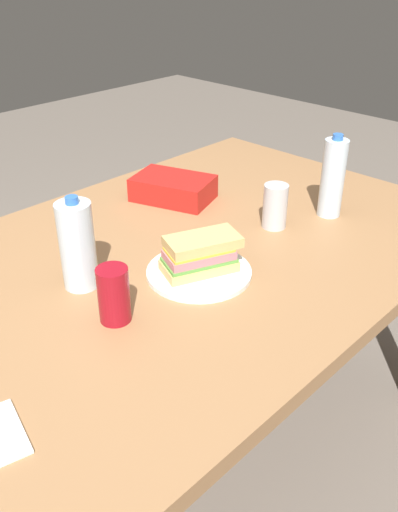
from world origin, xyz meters
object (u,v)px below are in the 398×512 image
Objects in this scene: dining_table at (139,298)px; water_bottle_spare at (333,178)px; paper_plate at (199,272)px; soda_can_silver at (275,206)px; chip_bag at (173,188)px; water_bottle_tall at (77,245)px; soda_can_red at (114,295)px; sandwich at (200,254)px.

water_bottle_spare reaches higher than dining_table.
paper_plate is 0.33m from soda_can_silver.
dining_table is 0.44m from chip_bag.
water_bottle_spare is 0.19m from soda_can_silver.
dining_table is at bearing 168.22° from soda_can_silver.
soda_can_silver is (0.54, -0.14, -0.04)m from water_bottle_tall.
water_bottle_tall is at bearing 92.99° from chip_bag.
water_bottle_spare reaches higher than water_bottle_tall.
water_bottle_spare reaches higher than soda_can_red.
paper_plate is 1.21× the size of sandwich.
chip_bag is 0.52m from water_bottle_tall.
soda_can_red and soda_can_silver have the same top height.
water_bottle_spare is at bearing -168.96° from chip_bag.
sandwich is at bearing 4.07° from paper_plate.
soda_can_red reaches higher than paper_plate.
dining_table is 8.11× the size of chip_bag.
sandwich is 0.32m from soda_can_silver.
soda_can_red is 0.17m from water_bottle_tall.
soda_can_red is at bearing 176.65° from water_bottle_spare.
paper_plate is at bearing -175.50° from soda_can_silver.
dining_table is 15.29× the size of soda_can_red.
water_bottle_spare is at bearing -14.62° from dining_table.
water_bottle_tall reaches higher than soda_can_red.
dining_table is 0.22m from water_bottle_tall.
chip_bag is (0.35, 0.24, 0.11)m from dining_table.
paper_plate is 2.03× the size of soda_can_silver.
dining_table is 7.91× the size of water_bottle_spare.
sandwich is at bearing -175.50° from soda_can_silver.
water_bottle_spare is (0.49, -0.04, 0.06)m from sandwich.
soda_can_silver reaches higher than sandwich.
chip_bag is at bearing 35.02° from soda_can_red.
paper_plate is 1.13× the size of water_bottle_tall.
soda_can_red is 0.52× the size of water_bottle_spare.
water_bottle_tall is at bearing 165.84° from soda_can_silver.
paper_plate is at bearing -49.67° from dining_table.
paper_plate is at bearing 175.26° from water_bottle_spare.
chip_bag is at bearing 54.43° from sandwich.
soda_can_silver is (0.42, -0.09, 0.14)m from dining_table.
sandwich is 0.49m from water_bottle_spare.
chip_bag reaches higher than paper_plate.
paper_plate is 0.51m from water_bottle_spare.
chip_bag reaches higher than dining_table.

